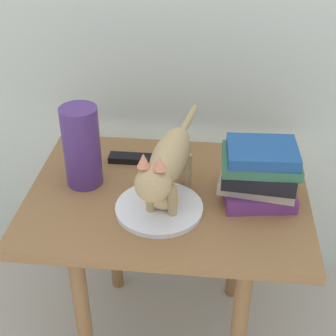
{
  "coord_description": "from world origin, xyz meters",
  "views": [
    {
      "loc": [
        0.12,
        -1.15,
        1.44
      ],
      "look_at": [
        0.0,
        0.0,
        0.69
      ],
      "focal_mm": 53.8,
      "sensor_mm": 36.0,
      "label": 1
    }
  ],
  "objects_px": {
    "plate": "(159,208)",
    "green_vase": "(82,147)",
    "side_table": "(168,217)",
    "book_stack": "(260,174)",
    "tv_remote": "(133,159)",
    "bread_roll": "(164,199)",
    "cat": "(167,163)"
  },
  "relations": [
    {
      "from": "plate",
      "to": "bread_roll",
      "type": "relative_size",
      "value": 2.94
    },
    {
      "from": "side_table",
      "to": "book_stack",
      "type": "distance_m",
      "value": 0.3
    },
    {
      "from": "tv_remote",
      "to": "book_stack",
      "type": "bearing_deg",
      "value": -23.52
    },
    {
      "from": "plate",
      "to": "book_stack",
      "type": "xyz_separation_m",
      "value": [
        0.26,
        0.08,
        0.08
      ]
    },
    {
      "from": "book_stack",
      "to": "green_vase",
      "type": "bearing_deg",
      "value": 175.86
    },
    {
      "from": "plate",
      "to": "tv_remote",
      "type": "distance_m",
      "value": 0.26
    },
    {
      "from": "bread_roll",
      "to": "tv_remote",
      "type": "bearing_deg",
      "value": 117.05
    },
    {
      "from": "bread_roll",
      "to": "book_stack",
      "type": "height_order",
      "value": "book_stack"
    },
    {
      "from": "plate",
      "to": "bread_roll",
      "type": "height_order",
      "value": "bread_roll"
    },
    {
      "from": "side_table",
      "to": "green_vase",
      "type": "height_order",
      "value": "green_vase"
    },
    {
      "from": "book_stack",
      "to": "cat",
      "type": "bearing_deg",
      "value": -169.57
    },
    {
      "from": "cat",
      "to": "book_stack",
      "type": "distance_m",
      "value": 0.25
    },
    {
      "from": "plate",
      "to": "green_vase",
      "type": "distance_m",
      "value": 0.28
    },
    {
      "from": "side_table",
      "to": "plate",
      "type": "xyz_separation_m",
      "value": [
        -0.01,
        -0.09,
        0.1
      ]
    },
    {
      "from": "book_stack",
      "to": "green_vase",
      "type": "height_order",
      "value": "green_vase"
    },
    {
      "from": "side_table",
      "to": "green_vase",
      "type": "relative_size",
      "value": 3.31
    },
    {
      "from": "cat",
      "to": "tv_remote",
      "type": "xyz_separation_m",
      "value": [
        -0.13,
        0.2,
        -0.12
      ]
    },
    {
      "from": "book_stack",
      "to": "side_table",
      "type": "bearing_deg",
      "value": 177.42
    },
    {
      "from": "side_table",
      "to": "bread_roll",
      "type": "distance_m",
      "value": 0.16
    },
    {
      "from": "plate",
      "to": "tv_remote",
      "type": "xyz_separation_m",
      "value": [
        -0.11,
        0.24,
        0.0
      ]
    },
    {
      "from": "green_vase",
      "to": "tv_remote",
      "type": "relative_size",
      "value": 1.58
    },
    {
      "from": "book_stack",
      "to": "tv_remote",
      "type": "relative_size",
      "value": 1.48
    },
    {
      "from": "plate",
      "to": "green_vase",
      "type": "height_order",
      "value": "green_vase"
    },
    {
      "from": "plate",
      "to": "cat",
      "type": "distance_m",
      "value": 0.13
    },
    {
      "from": "green_vase",
      "to": "bread_roll",
      "type": "bearing_deg",
      "value": -25.2
    },
    {
      "from": "book_stack",
      "to": "tv_remote",
      "type": "height_order",
      "value": "book_stack"
    },
    {
      "from": "plate",
      "to": "tv_remote",
      "type": "height_order",
      "value": "tv_remote"
    },
    {
      "from": "side_table",
      "to": "book_stack",
      "type": "xyz_separation_m",
      "value": [
        0.25,
        -0.01,
        0.18
      ]
    },
    {
      "from": "side_table",
      "to": "tv_remote",
      "type": "relative_size",
      "value": 5.23
    },
    {
      "from": "bread_roll",
      "to": "cat",
      "type": "xyz_separation_m",
      "value": [
        0.0,
        0.03,
        0.09
      ]
    },
    {
      "from": "green_vase",
      "to": "side_table",
      "type": "bearing_deg",
      "value": -5.71
    },
    {
      "from": "book_stack",
      "to": "tv_remote",
      "type": "xyz_separation_m",
      "value": [
        -0.37,
        0.16,
        -0.08
      ]
    }
  ]
}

